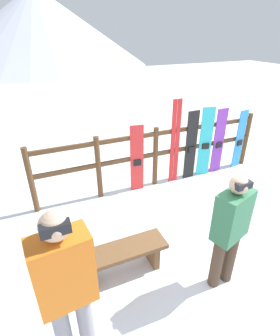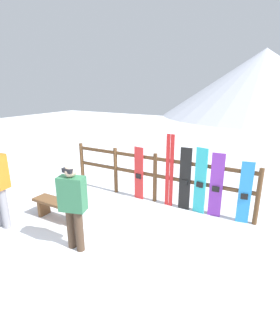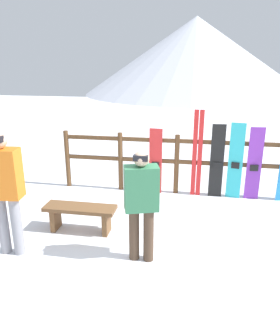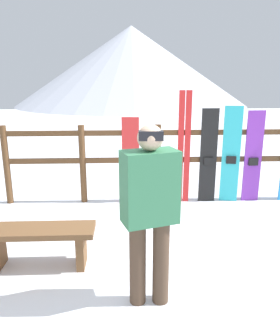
% 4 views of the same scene
% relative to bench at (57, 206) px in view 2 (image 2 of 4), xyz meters
% --- Properties ---
extents(ground_plane, '(40.00, 40.00, 0.00)m').
position_rel_bench_xyz_m(ground_plane, '(1.41, -0.13, -0.32)').
color(ground_plane, white).
extents(mountain_backdrop, '(18.00, 18.00, 6.00)m').
position_rel_bench_xyz_m(mountain_backdrop, '(1.41, 23.91, 2.68)').
color(mountain_backdrop, silver).
rests_on(mountain_backdrop, ground).
extents(fence, '(4.84, 0.10, 1.24)m').
position_rel_bench_xyz_m(fence, '(1.41, 1.91, 0.41)').
color(fence, brown).
rests_on(fence, ground).
extents(bench, '(1.16, 0.36, 0.44)m').
position_rel_bench_xyz_m(bench, '(0.00, 0.00, 0.00)').
color(bench, brown).
rests_on(bench, ground).
extents(person_plaid_green, '(0.50, 0.37, 1.58)m').
position_rel_bench_xyz_m(person_plaid_green, '(1.10, -0.62, 0.59)').
color(person_plaid_green, '#4C3828').
rests_on(person_plaid_green, ground).
extents(snowboard_red, '(0.27, 0.08, 1.37)m').
position_rel_bench_xyz_m(snowboard_red, '(0.99, 1.85, 0.36)').
color(snowboard_red, red).
rests_on(snowboard_red, ground).
extents(ski_pair_red, '(0.20, 0.02, 1.76)m').
position_rel_bench_xyz_m(ski_pair_red, '(1.82, 1.85, 0.56)').
color(ski_pair_red, red).
rests_on(ski_pair_red, ground).
extents(snowboard_black_stripe, '(0.27, 0.06, 1.50)m').
position_rel_bench_xyz_m(snowboard_black_stripe, '(2.21, 1.85, 0.43)').
color(snowboard_black_stripe, black).
rests_on(snowboard_black_stripe, ground).
extents(snowboard_cyan, '(0.28, 0.09, 1.53)m').
position_rel_bench_xyz_m(snowboard_cyan, '(2.57, 1.85, 0.44)').
color(snowboard_cyan, '#2DBFCC').
rests_on(snowboard_cyan, ground).
extents(snowboard_purple, '(0.28, 0.07, 1.46)m').
position_rel_bench_xyz_m(snowboard_purple, '(2.93, 1.85, 0.41)').
color(snowboard_purple, purple).
rests_on(snowboard_purple, ground).
extents(snowboard_blue, '(0.26, 0.09, 1.36)m').
position_rel_bench_xyz_m(snowboard_blue, '(3.53, 1.85, 0.36)').
color(snowboard_blue, '#288CE0').
rests_on(snowboard_blue, ground).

